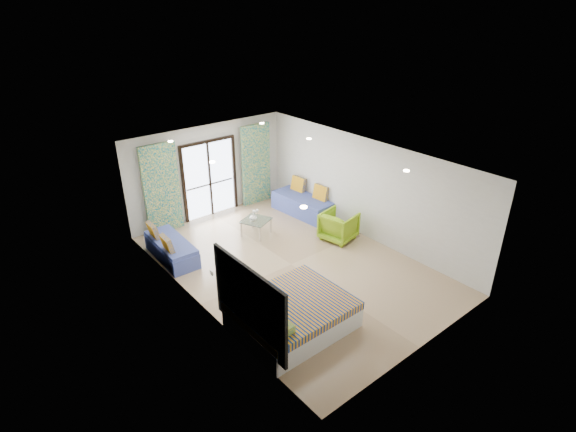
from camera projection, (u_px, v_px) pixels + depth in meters
floor at (291, 264)px, 10.96m from camera, size 5.00×7.50×0.01m
ceiling at (292, 159)px, 9.77m from camera, size 5.00×7.50×0.01m
wall_back at (209, 171)px, 12.97m from camera, size 5.00×0.01×2.70m
wall_front at (430, 288)px, 7.76m from camera, size 5.00×0.01×2.70m
wall_left at (195, 249)px, 8.94m from camera, size 0.01×7.50×2.70m
wall_right at (364, 188)px, 11.79m from camera, size 0.01×7.50×2.70m
balcony_door at (209, 174)px, 12.99m from camera, size 1.76×0.08×2.28m
balcony_rail at (210, 184)px, 13.13m from camera, size 1.52×0.03×0.04m
curtain_left at (162, 189)px, 12.01m from camera, size 1.00×0.10×2.50m
curtain_right at (256, 165)px, 13.77m from camera, size 1.00×0.10×2.50m
downlight_a at (304, 207)px, 7.60m from camera, size 0.12×0.12×0.02m
downlight_b at (406, 171)px, 9.19m from camera, size 0.12×0.12×0.02m
downlight_c at (212, 162)px, 9.68m from camera, size 0.12×0.12×0.02m
downlight_d at (309, 139)px, 11.28m from camera, size 0.12×0.12×0.02m
downlight_e at (170, 141)px, 11.07m from camera, size 0.12×0.12×0.02m
downlight_f at (262, 123)px, 12.67m from camera, size 0.12×0.12×0.02m
headboard at (249, 303)px, 7.85m from camera, size 0.06×2.10×1.50m
switch_plate at (211, 273)px, 8.71m from camera, size 0.02×0.10×0.10m
bed at (292, 314)px, 8.73m from camera, size 2.16×1.76×0.74m
daybed_left at (171, 248)px, 11.11m from camera, size 0.75×1.80×0.88m
daybed_right at (303, 204)px, 13.41m from camera, size 0.92×2.04×0.98m
coffee_table at (256, 221)px, 12.17m from camera, size 0.89×0.89×0.78m
vase at (253, 217)px, 12.08m from camera, size 0.23×0.23×0.20m
armchair at (339, 225)px, 11.94m from camera, size 0.93×0.97×0.85m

